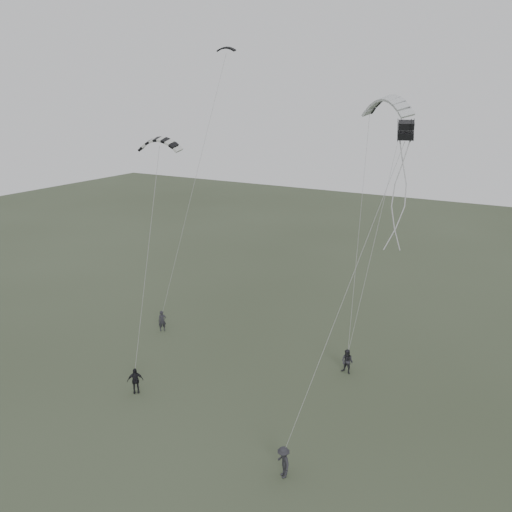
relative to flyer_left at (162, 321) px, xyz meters
The scene contains 9 objects.
ground 9.86m from the flyer_left, 36.12° to the right, with size 140.00×140.00×0.00m, color #37402B.
flyer_left is the anchor object (origin of this frame).
flyer_right 14.43m from the flyer_left, ahead, with size 0.80×0.62×1.64m, color #26262B.
flyer_center 8.44m from the flyer_left, 61.32° to the right, with size 0.94×0.39×1.61m, color black.
flyer_far 17.63m from the flyer_left, 32.08° to the right, with size 1.03×0.59×1.60m, color #242429.
kite_dark_small 20.61m from the flyer_left, 65.98° to the left, with size 1.36×0.41×0.47m, color black, non-canonical shape.
kite_pale_large 22.74m from the flyer_left, 30.32° to the left, with size 4.34×0.98×1.75m, color #B6BABC, non-canonical shape.
kite_striped 14.11m from the flyer_left, 40.05° to the right, with size 2.83×0.71×1.13m, color black, non-canonical shape.
kite_box 23.54m from the flyer_left, 11.66° to the right, with size 0.67×0.67×0.73m, color black, non-canonical shape.
Camera 1 is at (15.33, -20.96, 16.91)m, focal length 35.00 mm.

